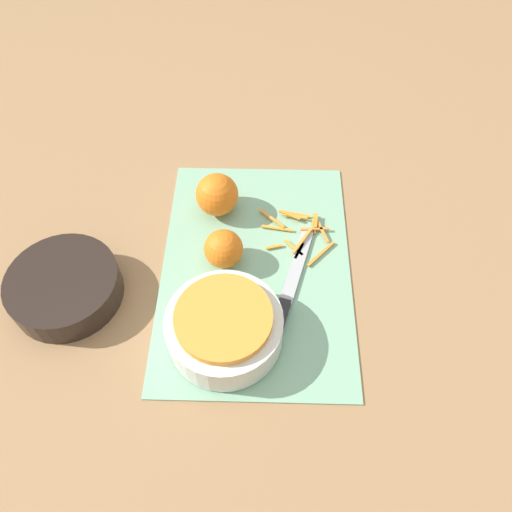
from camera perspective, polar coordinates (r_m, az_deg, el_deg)
name	(u,v)px	position (r m, az deg, el deg)	size (l,w,h in m)	color
ground_plane	(256,268)	(0.87, 0.00, -1.37)	(4.00, 4.00, 0.00)	#9E754C
cutting_board	(256,267)	(0.87, 0.00, -1.26)	(0.48, 0.33, 0.01)	#84B793
bowl_speckled	(224,327)	(0.77, -3.64, -8.09)	(0.18, 0.18, 0.07)	silver
bowl_dark	(65,287)	(0.88, -21.01, -3.30)	(0.18, 0.18, 0.05)	black
knife	(283,309)	(0.82, 3.08, -6.08)	(0.26, 0.09, 0.02)	#232328
orange_left	(224,249)	(0.85, -3.73, 0.82)	(0.07, 0.07, 0.07)	orange
orange_right	(217,195)	(0.92, -4.47, 7.00)	(0.08, 0.08, 0.08)	orange
peel_pile	(300,231)	(0.91, 5.01, 2.87)	(0.13, 0.14, 0.01)	orange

